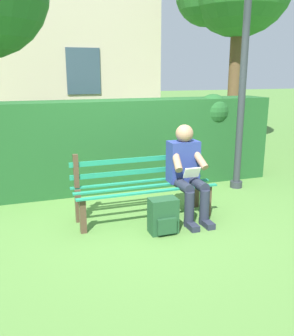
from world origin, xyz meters
name	(u,v)px	position (x,y,z in m)	size (l,w,h in m)	color
ground	(144,218)	(0.00, 0.00, 0.00)	(60.00, 60.00, 0.00)	#517F38
park_bench	(143,186)	(0.00, -0.07, 0.41)	(1.74, 0.50, 0.84)	#4C3828
person_seated	(187,170)	(-0.52, 0.10, 0.61)	(0.44, 0.73, 1.16)	navy
hedge_backdrop	(132,142)	(-0.26, -1.38, 0.71)	(4.64, 0.66, 1.43)	#1E5123
backpack	(163,216)	(-0.07, 0.46, 0.20)	(0.32, 0.27, 0.41)	#1E4728
lamp_post	(244,63)	(-1.79, -0.73, 1.91)	(0.24, 0.24, 3.38)	#2D3338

